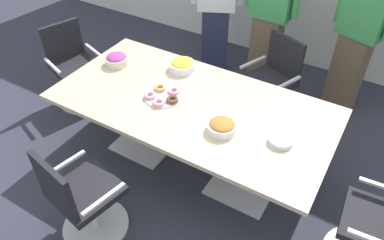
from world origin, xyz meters
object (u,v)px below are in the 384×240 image
at_px(person_standing_0, 217,2).
at_px(conference_table, 192,113).
at_px(donut_platter, 163,96).
at_px(plate_stack, 281,140).
at_px(office_chair_1, 382,231).
at_px(office_chair_3, 75,70).
at_px(snack_bowl_chips_yellow, 182,65).
at_px(person_standing_1, 271,9).
at_px(office_chair_0, 82,200).
at_px(office_chair_2, 271,84).
at_px(person_standing_2, 361,28).
at_px(snack_bowl_pretzels, 222,126).
at_px(snack_bowl_candy_mix, 117,59).

bearing_deg(person_standing_0, conference_table, 85.85).
height_order(person_standing_0, donut_platter, person_standing_0).
bearing_deg(donut_platter, plate_stack, -0.40).
relative_size(office_chair_1, office_chair_3, 1.00).
distance_m(snack_bowl_chips_yellow, donut_platter, 0.47).
distance_m(person_standing_1, donut_platter, 1.71).
xyz_separation_m(office_chair_0, office_chair_2, (0.66, 2.16, 0.00)).
bearing_deg(office_chair_3, person_standing_2, 137.55).
xyz_separation_m(office_chair_3, person_standing_1, (1.71, 1.38, 0.58)).
height_order(office_chair_0, snack_bowl_chips_yellow, office_chair_0).
relative_size(donut_platter, plate_stack, 1.70).
xyz_separation_m(office_chair_1, snack_bowl_pretzels, (-1.29, 0.00, 0.39)).
distance_m(office_chair_2, snack_bowl_candy_mix, 1.63).
bearing_deg(snack_bowl_chips_yellow, person_standing_1, 72.43).
distance_m(person_standing_0, donut_platter, 1.72).
relative_size(office_chair_0, person_standing_0, 0.52).
xyz_separation_m(person_standing_1, snack_bowl_chips_yellow, (-0.38, -1.21, -0.18)).
relative_size(office_chair_1, snack_bowl_pretzels, 3.99).
bearing_deg(office_chair_0, donut_platter, 96.93).
bearing_deg(conference_table, snack_bowl_chips_yellow, 131.27).
relative_size(conference_table, office_chair_2, 2.64).
xyz_separation_m(office_chair_2, plate_stack, (0.49, -1.16, 0.37)).
bearing_deg(office_chair_0, person_standing_0, 107.65).
distance_m(person_standing_2, donut_platter, 2.15).
height_order(snack_bowl_candy_mix, plate_stack, snack_bowl_candy_mix).
bearing_deg(office_chair_1, snack_bowl_candy_mix, 78.96).
distance_m(office_chair_1, office_chair_3, 3.37).
xyz_separation_m(donut_platter, plate_stack, (1.07, -0.01, 0.00)).
relative_size(office_chair_0, office_chair_2, 1.00).
bearing_deg(snack_bowl_candy_mix, office_chair_2, 36.31).
distance_m(office_chair_0, office_chair_1, 2.19).
bearing_deg(office_chair_1, office_chair_2, 42.74).
relative_size(office_chair_3, person_standing_1, 0.49).
distance_m(person_standing_1, person_standing_2, 0.94).
height_order(office_chair_2, person_standing_2, person_standing_2).
bearing_deg(person_standing_1, office_chair_1, 135.56).
distance_m(office_chair_0, person_standing_1, 2.77).
distance_m(person_standing_2, snack_bowl_chips_yellow, 1.85).
distance_m(conference_table, person_standing_2, 1.97).
xyz_separation_m(office_chair_0, snack_bowl_candy_mix, (-0.61, 1.23, 0.40)).
xyz_separation_m(office_chair_2, snack_bowl_pretzels, (0.05, -1.27, 0.39)).
relative_size(office_chair_1, donut_platter, 2.84).
bearing_deg(snack_bowl_chips_yellow, conference_table, -48.73).
height_order(donut_platter, plate_stack, donut_platter).
xyz_separation_m(office_chair_2, person_standing_0, (-0.96, 0.52, 0.51)).
bearing_deg(office_chair_2, conference_table, 94.82).
xyz_separation_m(snack_bowl_chips_yellow, plate_stack, (1.16, -0.47, -0.03)).
height_order(conference_table, person_standing_0, person_standing_0).
xyz_separation_m(office_chair_0, person_standing_2, (1.30, 2.76, 0.56)).
xyz_separation_m(snack_bowl_pretzels, donut_platter, (-0.63, 0.12, -0.03)).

